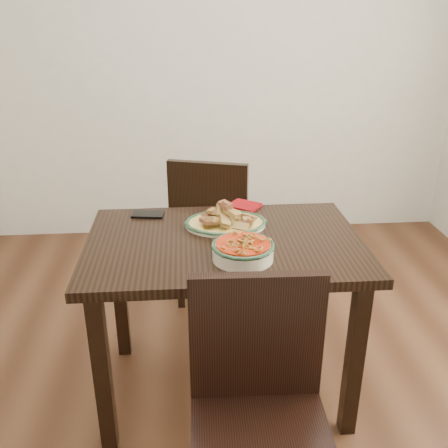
{
  "coord_description": "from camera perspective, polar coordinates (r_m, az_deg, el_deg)",
  "views": [
    {
      "loc": [
        -0.23,
        -1.85,
        1.61
      ],
      "look_at": [
        -0.08,
        -0.02,
        0.81
      ],
      "focal_mm": 40.0,
      "sensor_mm": 36.0,
      "label": 1
    }
  ],
  "objects": [
    {
      "name": "smartphone",
      "position": [
        2.26,
        -8.67,
        1.07
      ],
      "size": [
        0.15,
        0.09,
        0.01
      ],
      "primitive_type": "cube",
      "rotation": [
        0.0,
        0.0,
        -0.14
      ],
      "color": "black",
      "rests_on": "dining_table"
    },
    {
      "name": "napkin",
      "position": [
        2.34,
        2.36,
        2.13
      ],
      "size": [
        0.18,
        0.17,
        0.01
      ],
      "primitive_type": "cube",
      "rotation": [
        0.0,
        0.0,
        -0.61
      ],
      "color": "maroon",
      "rests_on": "dining_table"
    },
    {
      "name": "wall_back",
      "position": [
        3.62,
        -1.07,
        18.62
      ],
      "size": [
        3.5,
        0.1,
        2.6
      ],
      "primitive_type": "cube",
      "color": "beige",
      "rests_on": "ground"
    },
    {
      "name": "chair_far",
      "position": [
        2.77,
        -1.32,
        -0.07
      ],
      "size": [
        0.52,
        0.52,
        0.89
      ],
      "rotation": [
        0.0,
        0.0,
        2.86
      ],
      "color": "black",
      "rests_on": "ground"
    },
    {
      "name": "fish_plate",
      "position": [
        2.12,
        0.19,
        0.92
      ],
      "size": [
        0.34,
        0.27,
        0.11
      ],
      "color": "#EFE6CA",
      "rests_on": "dining_table"
    },
    {
      "name": "chair_near",
      "position": [
        1.62,
        4.03,
        -19.82
      ],
      "size": [
        0.43,
        0.43,
        0.89
      ],
      "rotation": [
        0.0,
        0.0,
        -0.03
      ],
      "color": "black",
      "rests_on": "ground"
    },
    {
      "name": "noodle_bowl",
      "position": [
        1.84,
        2.18,
        -2.8
      ],
      "size": [
        0.24,
        0.24,
        0.08
      ],
      "color": "beige",
      "rests_on": "dining_table"
    },
    {
      "name": "floor",
      "position": [
        2.46,
        1.86,
        -17.25
      ],
      "size": [
        3.5,
        3.5,
        0.0
      ],
      "primitive_type": "plane",
      "color": "#3B2113",
      "rests_on": "ground"
    },
    {
      "name": "dining_table",
      "position": [
        2.06,
        0.04,
        -4.54
      ],
      "size": [
        1.11,
        0.74,
        0.75
      ],
      "color": "black",
      "rests_on": "ground"
    }
  ]
}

